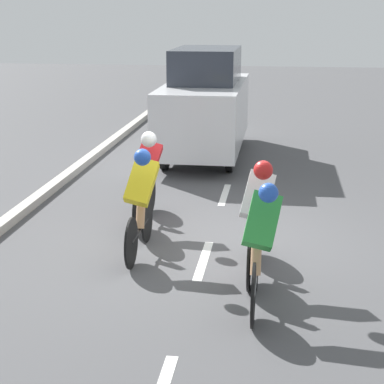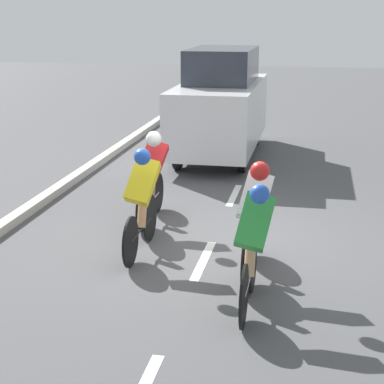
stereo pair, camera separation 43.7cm
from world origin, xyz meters
TOP-DOWN VIEW (x-y plane):
  - ground_plane at (0.00, 0.00)m, footprint 60.00×60.00m
  - lane_stripe_mid at (0.00, 0.63)m, footprint 0.12×1.40m
  - lane_stripe_far at (0.00, -2.57)m, footprint 0.12×1.40m
  - cyclist_yellow at (0.85, 0.58)m, footprint 0.45×1.69m
  - cyclist_green at (-0.78, 1.98)m, footprint 0.43×1.65m
  - cyclist_red at (1.06, -0.78)m, footprint 0.46×1.64m
  - cyclist_white at (-0.69, 1.05)m, footprint 0.44×1.70m
  - support_car at (0.74, -5.77)m, footprint 1.70×4.54m

SIDE VIEW (x-z plane):
  - ground_plane at x=0.00m, z-range 0.00..0.00m
  - lane_stripe_mid at x=0.00m, z-range 0.00..0.01m
  - lane_stripe_far at x=0.00m, z-range 0.00..0.01m
  - cyclist_green at x=-0.78m, z-range 0.03..1.56m
  - cyclist_red at x=1.06m, z-range 0.05..1.57m
  - cyclist_yellow at x=0.85m, z-range 0.04..1.59m
  - cyclist_white at x=-0.69m, z-range 0.04..1.59m
  - support_car at x=0.74m, z-range -0.02..2.40m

